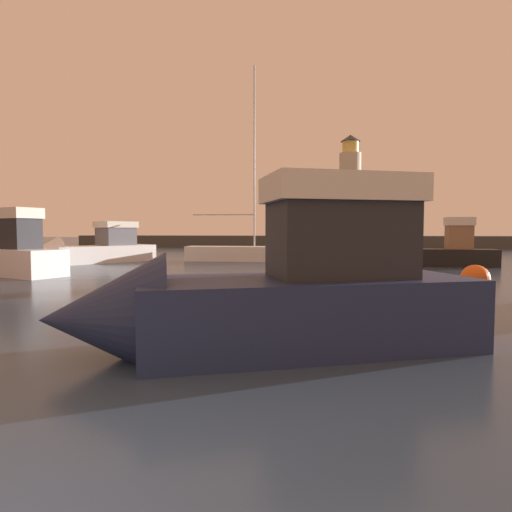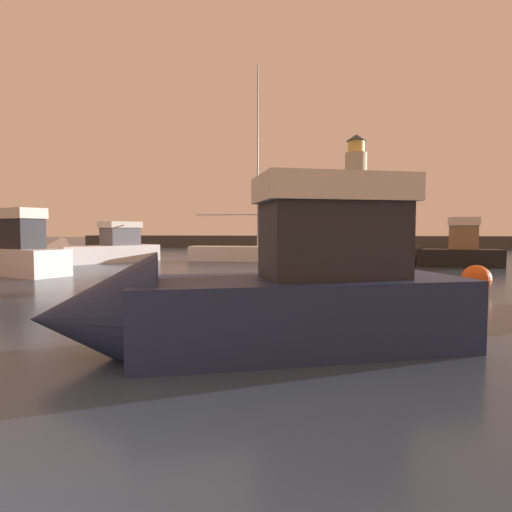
% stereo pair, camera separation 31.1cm
% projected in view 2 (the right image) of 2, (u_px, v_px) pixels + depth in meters
% --- Properties ---
extents(ground_plane, '(220.00, 220.00, 0.00)m').
position_uv_depth(ground_plane, '(286.00, 263.00, 30.70)').
color(ground_plane, '#2D3D51').
extents(breakwater, '(63.56, 4.20, 1.58)m').
position_uv_depth(breakwater, '(306.00, 242.00, 58.85)').
color(breakwater, '#423F3D').
rests_on(breakwater, ground_plane).
extents(lighthouse, '(2.88, 2.88, 13.49)m').
position_uv_depth(lighthouse, '(356.00, 188.00, 57.34)').
color(lighthouse, beige).
rests_on(lighthouse, breakwater).
extents(motorboat_1, '(5.95, 5.59, 2.42)m').
position_uv_depth(motorboat_1, '(309.00, 266.00, 20.91)').
color(motorboat_1, '#B21E1E').
rests_on(motorboat_1, ground_plane).
extents(motorboat_2, '(7.09, 8.98, 3.50)m').
position_uv_depth(motorboat_2, '(93.00, 250.00, 30.49)').
color(motorboat_2, white).
rests_on(motorboat_2, ground_plane).
extents(motorboat_3, '(8.44, 5.12, 3.78)m').
position_uv_depth(motorboat_3, '(254.00, 295.00, 8.23)').
color(motorboat_3, '#1E284C').
rests_on(motorboat_3, ground_plane).
extents(motorboat_4, '(8.29, 4.88, 3.67)m').
position_uv_depth(motorboat_4, '(8.00, 254.00, 22.89)').
color(motorboat_4, white).
rests_on(motorboat_4, ground_plane).
extents(motorboat_5, '(6.33, 1.80, 3.32)m').
position_uv_depth(motorboat_5, '(448.00, 252.00, 27.40)').
color(motorboat_5, black).
rests_on(motorboat_5, ground_plane).
extents(sailboat_moored, '(8.63, 2.09, 14.39)m').
position_uv_depth(sailboat_moored, '(247.00, 253.00, 32.32)').
color(sailboat_moored, white).
rests_on(sailboat_moored, ground_plane).
extents(mooring_buoy, '(1.04, 1.04, 1.04)m').
position_uv_depth(mooring_buoy, '(476.00, 279.00, 15.71)').
color(mooring_buoy, '#EA5919').
rests_on(mooring_buoy, ground_plane).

